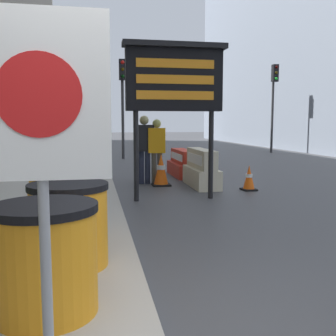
{
  "coord_description": "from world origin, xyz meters",
  "views": [
    {
      "loc": [
        -0.43,
        -2.19,
        1.53
      ],
      "look_at": [
        0.93,
        5.05,
        0.68
      ],
      "focal_mm": 42.0,
      "sensor_mm": 36.0,
      "label": 1
    }
  ],
  "objects": [
    {
      "name": "traffic_cone_mid",
      "position": [
        1.16,
        7.17,
        0.38
      ],
      "size": [
        0.44,
        0.44,
        0.78
      ],
      "color": "black",
      "rests_on": "ground_plane"
    },
    {
      "name": "barrel_drum_middle",
      "position": [
        -0.69,
        1.67,
        0.54
      ],
      "size": [
        0.78,
        0.78,
        0.82
      ],
      "color": "orange",
      "rests_on": "sidewalk_left"
    },
    {
      "name": "pedestrian_passerby",
      "position": [
        1.11,
        7.48,
        0.95
      ],
      "size": [
        0.45,
        0.31,
        1.61
      ],
      "rotation": [
        0.0,
        0.0,
        6.14
      ],
      "color": "#514C42",
      "rests_on": "ground_plane"
    },
    {
      "name": "traffic_light_far_side",
      "position": [
        8.52,
        16.5,
        3.17
      ],
      "size": [
        0.28,
        0.45,
        4.4
      ],
      "color": "#2D2D30",
      "rests_on": "ground_plane"
    },
    {
      "name": "traffic_cone_near",
      "position": [
        3.01,
        6.13,
        0.28
      ],
      "size": [
        0.32,
        0.32,
        0.58
      ],
      "color": "black",
      "rests_on": "ground_plane"
    },
    {
      "name": "jersey_barrier_cream",
      "position": [
        2.09,
        6.87,
        0.4
      ],
      "size": [
        0.55,
        1.62,
        0.9
      ],
      "color": "beige",
      "rests_on": "ground_plane"
    },
    {
      "name": "message_board",
      "position": [
        1.12,
        5.37,
        2.34
      ],
      "size": [
        2.01,
        0.36,
        3.04
      ],
      "color": "black",
      "rests_on": "ground_plane"
    },
    {
      "name": "jersey_barrier_red_striped",
      "position": [
        2.09,
        8.8,
        0.33
      ],
      "size": [
        0.64,
        1.81,
        0.75
      ],
      "color": "red",
      "rests_on": "ground_plane"
    },
    {
      "name": "warning_sign",
      "position": [
        -0.71,
        -0.03,
        1.54
      ],
      "size": [
        0.74,
        0.08,
        1.99
      ],
      "color": "gray",
      "rests_on": "sidewalk_left"
    },
    {
      "name": "barrel_drum_back",
      "position": [
        -0.83,
        2.64,
        0.54
      ],
      "size": [
        0.78,
        0.78,
        0.82
      ],
      "color": "orange",
      "rests_on": "sidewalk_left"
    },
    {
      "name": "pedestrian_worker",
      "position": [
        0.8,
        7.54,
        1.01
      ],
      "size": [
        0.47,
        0.31,
        1.7
      ],
      "rotation": [
        0.0,
        0.0,
        0.09
      ],
      "color": "#23283D",
      "rests_on": "ground_plane"
    },
    {
      "name": "traffic_light_near_curb",
      "position": [
        0.79,
        14.52,
        2.99
      ],
      "size": [
        0.28,
        0.44,
        4.13
      ],
      "color": "#2D2D30",
      "rests_on": "ground_plane"
    },
    {
      "name": "barrel_drum_foreground",
      "position": [
        -0.8,
        0.71,
        0.54
      ],
      "size": [
        0.78,
        0.78,
        0.82
      ],
      "color": "orange",
      "rests_on": "sidewalk_left"
    }
  ]
}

